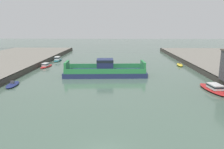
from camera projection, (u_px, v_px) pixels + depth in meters
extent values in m
cube|color=navy|center=(105.00, 73.00, 52.19)|extent=(19.07, 8.24, 1.10)
cube|color=#2D8947|center=(105.00, 66.00, 55.42)|extent=(17.92, 1.13, 1.10)
cube|color=#2D8947|center=(105.00, 71.00, 48.50)|extent=(17.92, 1.13, 1.10)
cube|color=navy|center=(105.00, 65.00, 51.79)|extent=(3.96, 4.16, 2.74)
cube|color=black|center=(105.00, 61.00, 51.58)|extent=(4.00, 4.21, 0.60)
cube|color=#2D8947|center=(143.00, 66.00, 52.08)|extent=(0.78, 5.06, 2.20)
cube|color=#2D8947|center=(67.00, 66.00, 51.62)|extent=(0.78, 5.06, 2.20)
ellipsoid|color=#237075|center=(58.00, 60.00, 74.78)|extent=(2.18, 7.06, 0.42)
cube|color=silver|center=(57.00, 58.00, 74.11)|extent=(1.48, 2.48, 1.08)
cube|color=black|center=(57.00, 58.00, 74.08)|extent=(1.53, 2.56, 0.33)
ellipsoid|color=navy|center=(13.00, 85.00, 43.13)|extent=(2.60, 5.83, 0.43)
cube|color=#4C4C51|center=(12.00, 82.00, 43.03)|extent=(0.70, 0.48, 0.50)
ellipsoid|color=yellow|center=(180.00, 65.00, 65.33)|extent=(2.08, 5.47, 0.57)
cube|color=#4C4C51|center=(180.00, 63.00, 65.22)|extent=(0.57, 0.45, 0.50)
ellipsoid|color=red|center=(213.00, 89.00, 39.68)|extent=(3.42, 8.61, 0.54)
cube|color=silver|center=(215.00, 86.00, 38.93)|extent=(2.06, 3.11, 0.83)
cube|color=black|center=(215.00, 86.00, 38.90)|extent=(2.12, 3.20, 0.25)
ellipsoid|color=red|center=(46.00, 66.00, 63.22)|extent=(2.69, 6.60, 0.38)
cube|color=silver|center=(45.00, 64.00, 62.63)|extent=(1.60, 2.39, 0.82)
cube|color=black|center=(45.00, 64.00, 62.61)|extent=(1.65, 2.46, 0.25)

